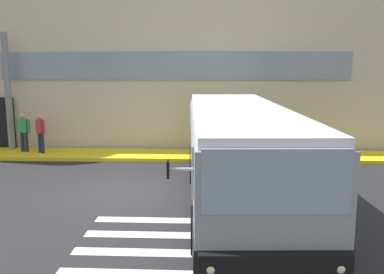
% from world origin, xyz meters
% --- Properties ---
extents(ground_plane, '(80.00, 90.00, 0.02)m').
position_xyz_m(ground_plane, '(0.00, 0.00, -0.01)').
color(ground_plane, '#232326').
rests_on(ground_plane, ground).
extents(bay_paint_stripes, '(4.40, 3.96, 0.01)m').
position_xyz_m(bay_paint_stripes, '(2.00, -4.20, 0.00)').
color(bay_paint_stripes, silver).
rests_on(bay_paint_stripes, ground).
extents(terminal_building, '(23.07, 13.80, 7.69)m').
position_xyz_m(terminal_building, '(-0.69, 11.62, 3.84)').
color(terminal_building, beige).
rests_on(terminal_building, ground).
extents(boarding_curb, '(25.27, 2.00, 0.15)m').
position_xyz_m(boarding_curb, '(0.00, 4.80, 0.07)').
color(boarding_curb, yellow).
rests_on(boarding_curb, ground).
extents(entry_support_column, '(0.28, 0.28, 5.06)m').
position_xyz_m(entry_support_column, '(-6.14, 5.40, 2.68)').
color(entry_support_column, slate).
rests_on(entry_support_column, boarding_curb).
extents(bus_main_foreground, '(3.14, 10.46, 2.70)m').
position_xyz_m(bus_main_foreground, '(3.41, -0.87, 1.33)').
color(bus_main_foreground, gray).
rests_on(bus_main_foreground, ground).
extents(passenger_near_column, '(0.58, 0.43, 1.68)m').
position_xyz_m(passenger_near_column, '(-5.34, 4.94, 1.11)').
color(passenger_near_column, '#1E2338').
rests_on(passenger_near_column, boarding_curb).
extents(passenger_by_doorway, '(0.49, 0.41, 1.68)m').
position_xyz_m(passenger_by_doorway, '(-4.53, 4.72, 1.08)').
color(passenger_by_doorway, '#1E2338').
rests_on(passenger_by_doorway, boarding_curb).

